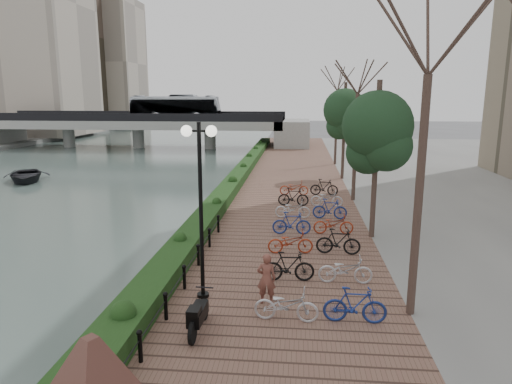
# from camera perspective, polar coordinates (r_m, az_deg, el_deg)

# --- Properties ---
(ground) EXTENTS (220.00, 220.00, 0.00)m
(ground) POSITION_cam_1_polar(r_m,az_deg,el_deg) (12.80, -18.74, -18.64)
(ground) COLOR #59595B
(ground) RESTS_ON ground
(river_water) EXTENTS (30.00, 130.00, 0.02)m
(river_water) POSITION_cam_1_polar(r_m,az_deg,el_deg) (40.72, -23.87, 1.94)
(river_water) COLOR #455750
(river_water) RESTS_ON ground
(promenade) EXTENTS (8.00, 75.00, 0.50)m
(promenade) POSITION_cam_1_polar(r_m,az_deg,el_deg) (28.16, 3.54, -0.63)
(promenade) COLOR brown
(promenade) RESTS_ON ground
(hedge) EXTENTS (1.10, 56.00, 0.60)m
(hedge) POSITION_cam_1_polar(r_m,az_deg,el_deg) (30.78, -2.62, 1.51)
(hedge) COLOR #1A3814
(hedge) RESTS_ON promenade
(chain_fence) EXTENTS (0.10, 14.10, 0.70)m
(chain_fence) POSITION_cam_1_polar(r_m,az_deg,el_deg) (13.63, -10.00, -12.17)
(chain_fence) COLOR black
(chain_fence) RESTS_ON promenade
(lamppost) EXTENTS (1.02, 0.32, 5.17)m
(lamppost) POSITION_cam_1_polar(r_m,az_deg,el_deg) (12.96, -7.02, 2.19)
(lamppost) COLOR black
(lamppost) RESTS_ON promenade
(motorcycle) EXTENTS (0.53, 1.53, 0.95)m
(motorcycle) POSITION_cam_1_polar(r_m,az_deg,el_deg) (12.03, -7.18, -14.86)
(motorcycle) COLOR black
(motorcycle) RESTS_ON promenade
(pedestrian) EXTENTS (0.56, 0.37, 1.51)m
(pedestrian) POSITION_cam_1_polar(r_m,az_deg,el_deg) (13.27, 1.31, -10.76)
(pedestrian) COLOR brown
(pedestrian) RESTS_ON promenade
(bicycle_parking) EXTENTS (2.40, 17.32, 1.00)m
(bicycle_parking) POSITION_cam_1_polar(r_m,az_deg,el_deg) (19.89, 7.05, -3.91)
(bicycle_parking) COLOR #BCBBC0
(bicycle_parking) RESTS_ON promenade
(street_trees) EXTENTS (3.20, 37.12, 6.80)m
(street_trees) POSITION_cam_1_polar(r_m,az_deg,el_deg) (23.03, 13.27, 4.93)
(street_trees) COLOR #32231D
(street_trees) RESTS_ON promenade
(bridge) EXTENTS (36.00, 10.77, 6.50)m
(bridge) POSITION_cam_1_polar(r_m,az_deg,el_deg) (58.19, -13.65, 8.67)
(bridge) COLOR gray
(bridge) RESTS_ON ground
(boat) EXTENTS (5.15, 5.70, 0.97)m
(boat) POSITION_cam_1_polar(r_m,az_deg,el_deg) (38.47, -26.88, 1.88)
(boat) COLOR black
(boat) RESTS_ON river_water
(far_buildings) EXTENTS (35.00, 38.00, 38.00)m
(far_buildings) POSITION_cam_1_polar(r_m,az_deg,el_deg) (89.54, -27.19, 16.95)
(far_buildings) COLOR #ADA090
(far_buildings) RESTS_ON far_bank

